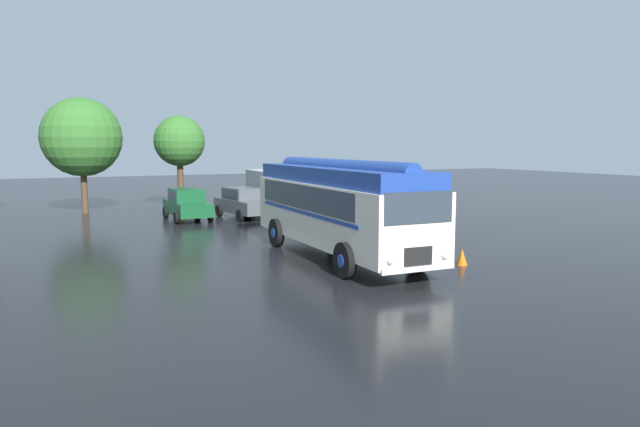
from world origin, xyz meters
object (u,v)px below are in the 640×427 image
vintage_bus (339,204)px  box_van (276,191)px  traffic_cone (462,257)px  car_mid_left (243,202)px  car_near_left (187,204)px

vintage_bus → box_van: bearing=78.1°
vintage_bus → traffic_cone: size_ratio=18.54×
vintage_bus → traffic_cone: vintage_bus is taller
car_mid_left → traffic_cone: size_ratio=8.01×
box_van → car_near_left: bearing=-175.0°
car_near_left → car_mid_left: 3.04m
box_van → car_mid_left: bearing=-159.8°
vintage_bus → traffic_cone: 4.61m
box_van → traffic_cone: box_van is taller
car_mid_left → box_van: bearing=20.2°
vintage_bus → car_mid_left: (0.46, 12.15, -1.05)m
car_near_left → car_mid_left: bearing=-7.1°
car_near_left → box_van: box_van is taller
car_near_left → box_van: (5.28, 0.46, 0.52)m
car_mid_left → traffic_cone: bearing=-80.4°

